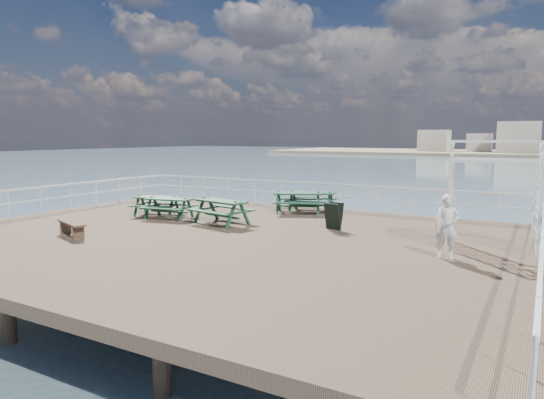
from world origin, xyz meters
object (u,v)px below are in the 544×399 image
(picnic_table_a, at_px, (157,202))
(flat_bench_near, at_px, (72,225))
(picnic_table_e, at_px, (221,207))
(picnic_table_c, at_px, (298,198))
(picnic_table_b, at_px, (311,197))
(person, at_px, (447,227))
(trellis_arbor, at_px, (493,201))
(picnic_table_d, at_px, (169,204))

(picnic_table_a, bearing_deg, flat_bench_near, -99.97)
(picnic_table_a, height_order, picnic_table_e, picnic_table_e)
(picnic_table_a, relative_size, picnic_table_c, 0.86)
(picnic_table_b, bearing_deg, person, -51.76)
(picnic_table_a, relative_size, flat_bench_near, 1.29)
(trellis_arbor, bearing_deg, person, -123.29)
(picnic_table_e, distance_m, trellis_arbor, 8.80)
(person, bearing_deg, picnic_table_d, 159.76)
(flat_bench_near, height_order, person, person)
(picnic_table_d, bearing_deg, picnic_table_e, -10.08)
(picnic_table_d, xyz_separation_m, trellis_arbor, (11.17, 0.54, 0.78))
(picnic_table_c, height_order, person, person)
(picnic_table_b, relative_size, trellis_arbor, 0.72)
(picnic_table_b, xyz_separation_m, trellis_arbor, (7.16, -3.61, 0.74))
(flat_bench_near, distance_m, trellis_arbor, 12.46)
(picnic_table_d, xyz_separation_m, picnic_table_e, (2.42, 0.02, 0.06))
(picnic_table_b, bearing_deg, flat_bench_near, -129.31)
(picnic_table_a, xyz_separation_m, picnic_table_b, (4.86, 3.90, 0.05))
(flat_bench_near, distance_m, person, 11.04)
(picnic_table_a, relative_size, picnic_table_e, 0.92)
(picnic_table_b, bearing_deg, picnic_table_e, -122.52)
(picnic_table_b, bearing_deg, trellis_arbor, -38.14)
(trellis_arbor, relative_size, person, 1.82)
(person, bearing_deg, picnic_table_a, 159.01)
(picnic_table_a, bearing_deg, picnic_table_b, 22.27)
(flat_bench_near, xyz_separation_m, person, (10.65, 2.90, 0.48))
(picnic_table_e, bearing_deg, flat_bench_near, -112.57)
(picnic_table_b, height_order, picnic_table_d, picnic_table_b)
(picnic_table_d, bearing_deg, picnic_table_a, 153.09)
(picnic_table_a, distance_m, picnic_table_c, 5.63)
(picnic_table_d, distance_m, picnic_table_e, 2.42)
(picnic_table_d, height_order, picnic_table_e, picnic_table_e)
(picnic_table_b, xyz_separation_m, picnic_table_d, (-4.01, -4.15, -0.04))
(picnic_table_e, height_order, flat_bench_near, picnic_table_e)
(picnic_table_d, height_order, trellis_arbor, trellis_arbor)
(picnic_table_c, bearing_deg, picnic_table_d, -159.39)
(picnic_table_b, xyz_separation_m, person, (6.28, -5.34, 0.23))
(picnic_table_a, bearing_deg, picnic_table_d, -32.73)
(picnic_table_b, height_order, picnic_table_e, picnic_table_e)
(picnic_table_a, bearing_deg, picnic_table_e, -20.39)
(picnic_table_c, bearing_deg, picnic_table_e, -133.25)
(picnic_table_a, distance_m, person, 11.24)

